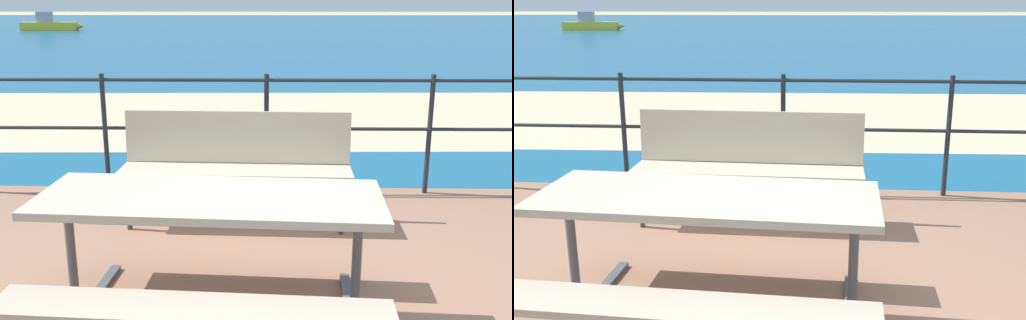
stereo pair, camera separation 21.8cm
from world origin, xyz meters
TOP-DOWN VIEW (x-y plane):
  - sea_water at (0.00, 40.00)m, footprint 90.00×90.00m
  - beach_strip at (0.00, 6.51)m, footprint 54.11×6.17m
  - picnic_table at (-0.28, 0.11)m, footprint 1.82×1.46m
  - park_bench at (-0.24, 1.74)m, footprint 1.81×0.47m
  - railing_fence at (0.00, 2.47)m, footprint 5.94×0.04m
  - boat_mid at (-14.27, 35.65)m, footprint 4.08×1.45m

SIDE VIEW (x-z plane):
  - sea_water at x=0.00m, z-range 0.00..0.01m
  - beach_strip at x=0.00m, z-range 0.00..0.01m
  - boat_mid at x=-14.27m, z-range -0.22..0.99m
  - park_bench at x=-0.24m, z-range 0.16..1.04m
  - picnic_table at x=-0.28m, z-range 0.25..1.02m
  - railing_fence at x=0.00m, z-range 0.21..1.31m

